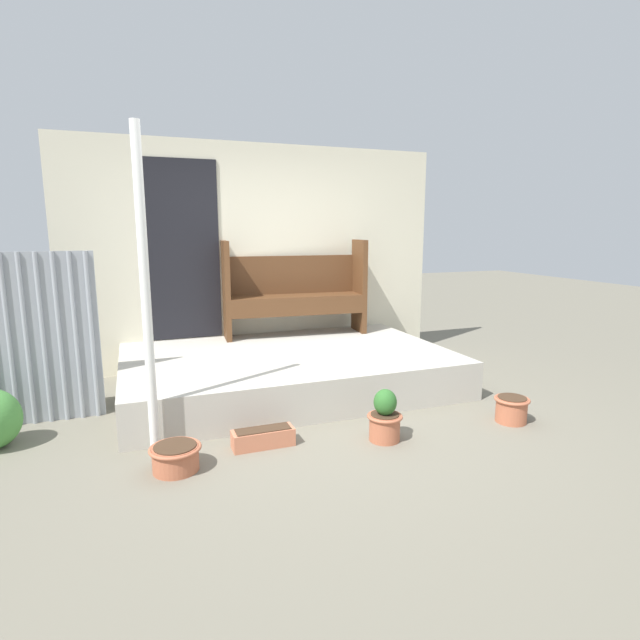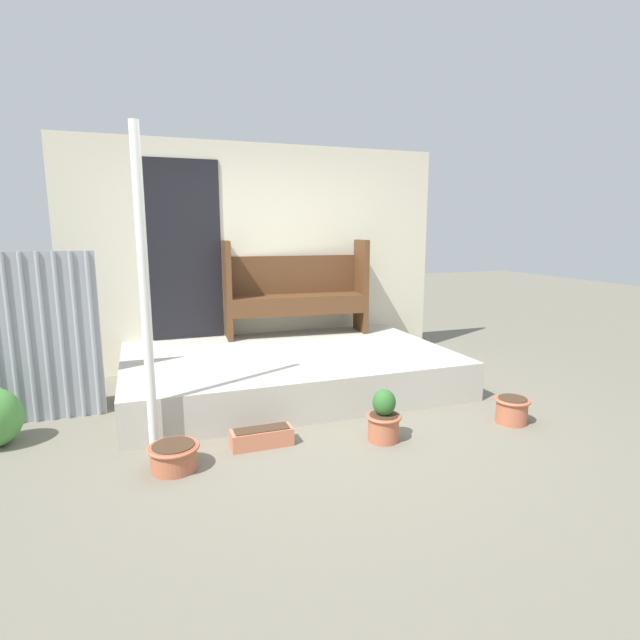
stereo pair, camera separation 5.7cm
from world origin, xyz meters
The scene contains 9 objects.
ground_plane centered at (0.00, 0.00, 0.00)m, with size 24.00×24.00×0.00m, color #706B5B.
porch_slab centered at (0.05, 1.04, 0.19)m, with size 3.26×2.08×0.37m.
house_wall centered at (0.01, 2.11, 1.30)m, with size 4.46×0.08×2.60m.
support_post centered at (-1.32, -0.07, 1.17)m, with size 0.07×0.07×2.34m.
bench centered at (0.39, 1.87, 0.93)m, with size 1.70×0.53×1.12m.
flower_pot_left centered at (-1.20, -0.42, 0.10)m, with size 0.35×0.35×0.18m.
flower_pot_middle centered at (0.37, -0.48, 0.18)m, with size 0.28×0.28×0.41m.
flower_pot_right centered at (1.56, -0.53, 0.12)m, with size 0.30×0.30×0.22m.
planter_box_rect centered at (-0.55, -0.26, 0.07)m, with size 0.47×0.16×0.14m.
Camera 2 is at (-1.35, -3.76, 1.64)m, focal length 28.00 mm.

